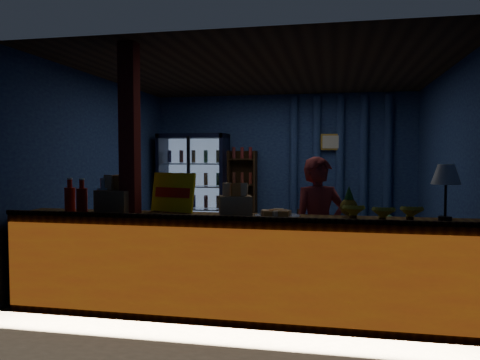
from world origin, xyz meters
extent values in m
plane|color=#515154|center=(0.00, 0.00, 0.00)|extent=(4.60, 4.60, 0.00)
plane|color=navy|center=(0.00, 2.20, 1.30)|extent=(4.60, 0.00, 4.60)
plane|color=navy|center=(0.00, -2.20, 1.30)|extent=(4.60, 0.00, 4.60)
plane|color=navy|center=(-2.30, 0.00, 1.30)|extent=(0.00, 4.40, 4.40)
plane|color=navy|center=(2.30, 0.00, 1.30)|extent=(0.00, 4.40, 4.40)
plane|color=#472D19|center=(0.00, 0.00, 2.60)|extent=(4.60, 4.60, 0.00)
cube|color=brown|center=(0.00, -1.90, 0.47)|extent=(4.40, 0.55, 0.95)
cube|color=red|center=(0.00, -2.19, 0.47)|extent=(4.35, 0.02, 0.81)
cube|color=#3C2A13|center=(0.00, -2.17, 0.97)|extent=(4.40, 0.04, 0.04)
cube|color=maroon|center=(-1.05, -1.90, 1.30)|extent=(0.16, 0.16, 2.60)
cube|color=black|center=(-1.55, 2.12, 0.95)|extent=(1.20, 0.06, 1.90)
cube|color=black|center=(-2.12, 1.85, 0.95)|extent=(0.06, 0.60, 1.90)
cube|color=black|center=(-0.98, 1.85, 0.95)|extent=(0.06, 0.60, 1.90)
cube|color=black|center=(-1.55, 1.85, 1.86)|extent=(1.20, 0.60, 0.08)
cube|color=black|center=(-1.55, 1.85, 0.04)|extent=(1.20, 0.60, 0.08)
cube|color=#99B2D8|center=(-1.55, 2.07, 0.95)|extent=(1.08, 0.02, 1.74)
cube|color=white|center=(-1.55, 1.57, 0.95)|extent=(1.12, 0.02, 1.78)
cube|color=black|center=(-1.55, 1.55, 0.95)|extent=(0.05, 0.05, 1.80)
cube|color=silver|center=(-1.55, 1.85, 0.17)|extent=(1.08, 0.48, 0.02)
cylinder|color=#9D5616|center=(-2.00, 1.85, 0.30)|extent=(0.07, 0.07, 0.22)
cylinder|color=#186129|center=(-1.77, 1.85, 0.30)|extent=(0.07, 0.07, 0.22)
cylinder|color=olive|center=(-1.55, 1.85, 0.30)|extent=(0.07, 0.07, 0.22)
cylinder|color=#1E1753|center=(-1.32, 1.85, 0.30)|extent=(0.07, 0.07, 0.22)
cylinder|color=maroon|center=(-1.10, 1.85, 0.30)|extent=(0.07, 0.07, 0.22)
cube|color=silver|center=(-1.55, 1.85, 0.57)|extent=(1.08, 0.48, 0.02)
cylinder|color=#186129|center=(-2.00, 1.85, 0.70)|extent=(0.07, 0.07, 0.22)
cylinder|color=olive|center=(-1.77, 1.85, 0.70)|extent=(0.07, 0.07, 0.22)
cylinder|color=#1E1753|center=(-1.55, 1.85, 0.70)|extent=(0.07, 0.07, 0.22)
cylinder|color=maroon|center=(-1.32, 1.85, 0.70)|extent=(0.07, 0.07, 0.22)
cylinder|color=#9D5616|center=(-1.10, 1.85, 0.70)|extent=(0.07, 0.07, 0.22)
cube|color=silver|center=(-1.55, 1.85, 0.97)|extent=(1.08, 0.48, 0.02)
cylinder|color=olive|center=(-2.00, 1.85, 1.10)|extent=(0.07, 0.07, 0.22)
cylinder|color=#1E1753|center=(-1.77, 1.85, 1.10)|extent=(0.07, 0.07, 0.22)
cylinder|color=maroon|center=(-1.55, 1.85, 1.10)|extent=(0.07, 0.07, 0.22)
cylinder|color=#9D5616|center=(-1.32, 1.85, 1.10)|extent=(0.07, 0.07, 0.22)
cylinder|color=#186129|center=(-1.10, 1.85, 1.10)|extent=(0.07, 0.07, 0.22)
cube|color=silver|center=(-1.55, 1.85, 1.37)|extent=(1.08, 0.48, 0.02)
cylinder|color=#1E1753|center=(-2.00, 1.85, 1.50)|extent=(0.07, 0.07, 0.22)
cylinder|color=maroon|center=(-1.77, 1.85, 1.50)|extent=(0.07, 0.07, 0.22)
cylinder|color=#9D5616|center=(-1.55, 1.85, 1.50)|extent=(0.07, 0.07, 0.22)
cylinder|color=#186129|center=(-1.32, 1.85, 1.50)|extent=(0.07, 0.07, 0.22)
cylinder|color=olive|center=(-1.10, 1.85, 1.50)|extent=(0.07, 0.07, 0.22)
cube|color=#3C2A13|center=(-0.70, 2.15, 0.80)|extent=(0.50, 0.02, 1.60)
cube|color=#3C2A13|center=(-0.93, 2.02, 0.80)|extent=(0.03, 0.28, 1.60)
cube|color=#3C2A13|center=(-0.46, 2.02, 0.80)|extent=(0.03, 0.28, 1.60)
cube|color=#3C2A13|center=(-0.70, 2.02, 0.10)|extent=(0.46, 0.26, 0.02)
cube|color=#3C2A13|center=(-0.70, 2.02, 0.55)|extent=(0.46, 0.26, 0.02)
cube|color=#3C2A13|center=(-0.70, 2.02, 1.00)|extent=(0.46, 0.26, 0.02)
cube|color=#3C2A13|center=(-0.70, 2.02, 1.45)|extent=(0.46, 0.26, 0.02)
cylinder|color=navy|center=(0.20, 2.14, 1.30)|extent=(0.14, 0.14, 2.50)
cylinder|color=navy|center=(0.60, 2.14, 1.30)|extent=(0.14, 0.14, 2.50)
cylinder|color=navy|center=(1.00, 2.14, 1.30)|extent=(0.14, 0.14, 2.50)
cylinder|color=navy|center=(1.40, 2.14, 1.30)|extent=(0.14, 0.14, 2.50)
cylinder|color=navy|center=(1.80, 2.14, 1.30)|extent=(0.14, 0.14, 2.50)
cube|color=gold|center=(0.85, 2.10, 1.75)|extent=(0.36, 0.03, 0.28)
cube|color=silver|center=(0.85, 2.08, 1.75)|extent=(0.30, 0.01, 0.22)
imported|color=maroon|center=(0.75, -1.37, 0.75)|extent=(0.65, 0.54, 1.51)
imported|color=#5AB45B|center=(1.50, 1.44, 0.29)|extent=(0.72, 0.73, 0.59)
cube|color=#3C2A13|center=(0.38, 1.42, 0.27)|extent=(0.62, 0.46, 0.54)
cylinder|color=#3C2A13|center=(0.38, 1.42, 0.60)|extent=(0.11, 0.11, 0.11)
cube|color=#FFF00D|center=(-0.69, -1.68, 1.15)|extent=(0.50, 0.23, 0.39)
cube|color=red|center=(-0.69, -1.70, 1.15)|extent=(0.40, 0.14, 0.10)
cylinder|color=red|center=(-1.69, -1.91, 1.07)|extent=(0.11, 0.11, 0.25)
cylinder|color=red|center=(-1.69, -1.91, 1.25)|extent=(0.05, 0.05, 0.10)
cylinder|color=white|center=(-1.69, -1.91, 1.29)|extent=(0.05, 0.05, 0.02)
cylinder|color=red|center=(-1.51, -1.99, 1.07)|extent=(0.11, 0.11, 0.25)
cylinder|color=red|center=(-1.51, -1.99, 1.25)|extent=(0.05, 0.05, 0.10)
cylinder|color=white|center=(-1.51, -1.99, 1.29)|extent=(0.05, 0.05, 0.02)
cylinder|color=silver|center=(-1.34, -1.91, 1.07)|extent=(0.11, 0.11, 0.25)
cylinder|color=silver|center=(-1.34, -1.91, 1.25)|extent=(0.05, 0.05, 0.10)
cylinder|color=white|center=(-1.34, -1.91, 1.29)|extent=(0.05, 0.05, 0.02)
cube|color=#A98452|center=(-1.19, -1.88, 1.06)|extent=(0.40, 0.35, 0.23)
cube|color=gold|center=(-1.28, -1.86, 1.25)|extent=(0.10, 0.08, 0.15)
cube|color=orange|center=(-1.19, -1.88, 1.25)|extent=(0.10, 0.08, 0.15)
cube|color=gold|center=(-1.11, -1.90, 1.25)|extent=(0.10, 0.08, 0.15)
cube|color=#A98452|center=(-0.01, -1.88, 1.05)|extent=(0.35, 0.32, 0.19)
cube|color=gold|center=(-0.08, -1.91, 1.20)|extent=(0.09, 0.07, 0.12)
cube|color=orange|center=(-0.01, -1.88, 1.20)|extent=(0.09, 0.07, 0.12)
cube|color=gold|center=(0.06, -1.86, 1.20)|extent=(0.09, 0.07, 0.12)
cylinder|color=silver|center=(0.39, -1.91, 0.96)|extent=(0.43, 0.43, 0.02)
cube|color=gold|center=(0.47, -1.91, 1.00)|extent=(0.09, 0.07, 0.05)
cube|color=orange|center=(0.45, -1.85, 1.00)|extent=(0.11, 0.11, 0.05)
cube|color=gold|center=(0.39, -1.83, 1.00)|extent=(0.07, 0.09, 0.05)
cube|color=orange|center=(0.33, -1.85, 1.00)|extent=(0.11, 0.11, 0.05)
cube|color=gold|center=(0.31, -1.91, 1.00)|extent=(0.09, 0.07, 0.05)
cube|color=orange|center=(0.33, -1.97, 1.00)|extent=(0.11, 0.11, 0.05)
cube|color=gold|center=(0.39, -1.99, 1.00)|extent=(0.07, 0.09, 0.05)
cube|color=orange|center=(0.45, -1.97, 1.00)|extent=(0.11, 0.11, 0.05)
cylinder|color=black|center=(1.84, -1.83, 0.97)|extent=(0.12, 0.12, 0.04)
cylinder|color=black|center=(1.84, -1.83, 1.14)|extent=(0.02, 0.02, 0.35)
cone|color=white|center=(1.84, -1.83, 1.35)|extent=(0.25, 0.25, 0.17)
sphere|color=olive|center=(1.03, -1.72, 1.04)|extent=(0.16, 0.16, 0.16)
cone|color=#1C531D|center=(1.03, -1.72, 1.17)|extent=(0.09, 0.09, 0.13)
camera|label=1|loc=(0.88, -6.14, 1.52)|focal=35.00mm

